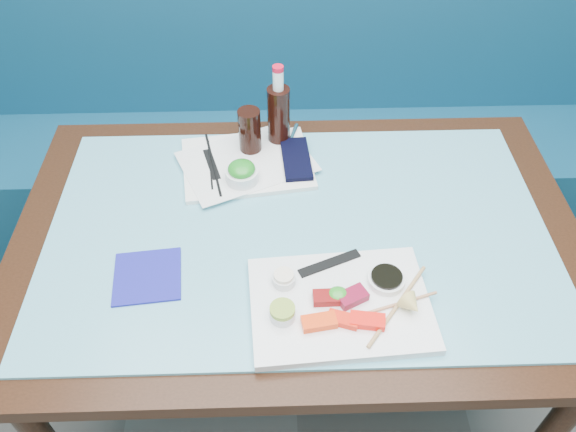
{
  "coord_description": "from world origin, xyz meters",
  "views": [
    {
      "loc": [
        -0.05,
        0.52,
        1.77
      ],
      "look_at": [
        -0.02,
        1.45,
        0.8
      ],
      "focal_mm": 35.0,
      "sensor_mm": 36.0,
      "label": 1
    }
  ],
  "objects_px": {
    "dining_table": "(298,253)",
    "blue_napkin": "(147,276)",
    "sashimi_plate": "(340,304)",
    "booth_bench": "(288,139)",
    "cola_bottle_body": "(279,117)",
    "seaweed_bowl": "(242,175)",
    "serving_tray": "(247,163)",
    "cola_glass": "(250,131)"
  },
  "relations": [
    {
      "from": "sashimi_plate",
      "to": "serving_tray",
      "type": "xyz_separation_m",
      "value": [
        -0.21,
        0.47,
        -0.0
      ]
    },
    {
      "from": "cola_bottle_body",
      "to": "dining_table",
      "type": "bearing_deg",
      "value": -83.17
    },
    {
      "from": "booth_bench",
      "to": "seaweed_bowl",
      "type": "height_order",
      "value": "booth_bench"
    },
    {
      "from": "sashimi_plate",
      "to": "cola_glass",
      "type": "xyz_separation_m",
      "value": [
        -0.2,
        0.53,
        0.07
      ]
    },
    {
      "from": "seaweed_bowl",
      "to": "cola_glass",
      "type": "bearing_deg",
      "value": 81.25
    },
    {
      "from": "booth_bench",
      "to": "blue_napkin",
      "type": "height_order",
      "value": "booth_bench"
    },
    {
      "from": "sashimi_plate",
      "to": "cola_bottle_body",
      "type": "distance_m",
      "value": 0.59
    },
    {
      "from": "seaweed_bowl",
      "to": "cola_bottle_body",
      "type": "xyz_separation_m",
      "value": [
        0.1,
        0.17,
        0.06
      ]
    },
    {
      "from": "cola_bottle_body",
      "to": "blue_napkin",
      "type": "relative_size",
      "value": 1.19
    },
    {
      "from": "sashimi_plate",
      "to": "cola_bottle_body",
      "type": "height_order",
      "value": "cola_bottle_body"
    },
    {
      "from": "sashimi_plate",
      "to": "cola_bottle_body",
      "type": "bearing_deg",
      "value": 98.12
    },
    {
      "from": "sashimi_plate",
      "to": "booth_bench",
      "type": "bearing_deg",
      "value": 90.45
    },
    {
      "from": "seaweed_bowl",
      "to": "blue_napkin",
      "type": "distance_m",
      "value": 0.37
    },
    {
      "from": "sashimi_plate",
      "to": "seaweed_bowl",
      "type": "xyz_separation_m",
      "value": [
        -0.22,
        0.4,
        0.02
      ]
    },
    {
      "from": "serving_tray",
      "to": "booth_bench",
      "type": "bearing_deg",
      "value": 69.73
    },
    {
      "from": "booth_bench",
      "to": "serving_tray",
      "type": "bearing_deg",
      "value": -102.27
    },
    {
      "from": "serving_tray",
      "to": "cola_glass",
      "type": "distance_m",
      "value": 0.09
    },
    {
      "from": "dining_table",
      "to": "blue_napkin",
      "type": "height_order",
      "value": "blue_napkin"
    },
    {
      "from": "serving_tray",
      "to": "cola_bottle_body",
      "type": "relative_size",
      "value": 1.93
    },
    {
      "from": "booth_bench",
      "to": "cola_bottle_body",
      "type": "distance_m",
      "value": 0.69
    },
    {
      "from": "cola_bottle_body",
      "to": "blue_napkin",
      "type": "distance_m",
      "value": 0.57
    },
    {
      "from": "cola_bottle_body",
      "to": "serving_tray",
      "type": "bearing_deg",
      "value": -132.48
    },
    {
      "from": "serving_tray",
      "to": "cola_glass",
      "type": "bearing_deg",
      "value": 71.7
    },
    {
      "from": "dining_table",
      "to": "serving_tray",
      "type": "relative_size",
      "value": 4.07
    },
    {
      "from": "booth_bench",
      "to": "dining_table",
      "type": "xyz_separation_m",
      "value": [
        0.0,
        -0.84,
        0.29
      ]
    },
    {
      "from": "dining_table",
      "to": "blue_napkin",
      "type": "distance_m",
      "value": 0.39
    },
    {
      "from": "serving_tray",
      "to": "seaweed_bowl",
      "type": "distance_m",
      "value": 0.08
    },
    {
      "from": "blue_napkin",
      "to": "seaweed_bowl",
      "type": "bearing_deg",
      "value": 55.69
    },
    {
      "from": "sashimi_plate",
      "to": "blue_napkin",
      "type": "height_order",
      "value": "sashimi_plate"
    },
    {
      "from": "seaweed_bowl",
      "to": "blue_napkin",
      "type": "bearing_deg",
      "value": -124.31
    },
    {
      "from": "serving_tray",
      "to": "cola_bottle_body",
      "type": "bearing_deg",
      "value": 39.52
    },
    {
      "from": "booth_bench",
      "to": "sashimi_plate",
      "type": "height_order",
      "value": "booth_bench"
    },
    {
      "from": "serving_tray",
      "to": "cola_glass",
      "type": "relative_size",
      "value": 2.72
    },
    {
      "from": "dining_table",
      "to": "blue_napkin",
      "type": "bearing_deg",
      "value": -158.32
    },
    {
      "from": "seaweed_bowl",
      "to": "blue_napkin",
      "type": "xyz_separation_m",
      "value": [
        -0.21,
        -0.3,
        -0.03
      ]
    },
    {
      "from": "seaweed_bowl",
      "to": "cola_glass",
      "type": "height_order",
      "value": "cola_glass"
    },
    {
      "from": "serving_tray",
      "to": "blue_napkin",
      "type": "distance_m",
      "value": 0.44
    },
    {
      "from": "booth_bench",
      "to": "dining_table",
      "type": "relative_size",
      "value": 2.14
    },
    {
      "from": "booth_bench",
      "to": "dining_table",
      "type": "distance_m",
      "value": 0.89
    },
    {
      "from": "cola_glass",
      "to": "blue_napkin",
      "type": "distance_m",
      "value": 0.5
    },
    {
      "from": "seaweed_bowl",
      "to": "blue_napkin",
      "type": "height_order",
      "value": "seaweed_bowl"
    },
    {
      "from": "seaweed_bowl",
      "to": "cola_bottle_body",
      "type": "bearing_deg",
      "value": 60.05
    }
  ]
}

